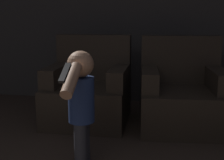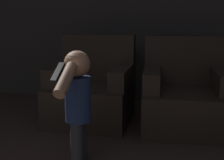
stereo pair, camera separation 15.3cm
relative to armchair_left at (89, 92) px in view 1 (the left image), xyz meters
name	(u,v)px [view 1 (the left image)]	position (x,y,z in m)	size (l,w,h in m)	color
wall_back	(110,1)	(0.07, 0.88, 0.98)	(8.40, 0.05, 2.60)	#33302D
armchair_left	(89,92)	(0.00, 0.00, 0.00)	(0.84, 0.82, 0.91)	black
armchair_right	(182,96)	(0.98, 0.00, 0.00)	(0.90, 0.88, 0.91)	black
person_toddler	(81,100)	(0.21, -1.04, 0.20)	(0.19, 0.60, 0.88)	#28282D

